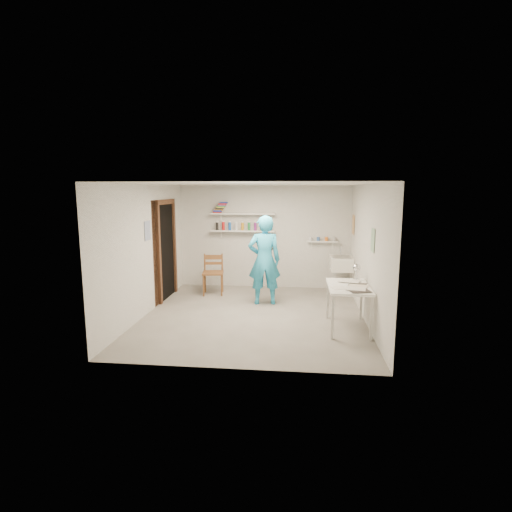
# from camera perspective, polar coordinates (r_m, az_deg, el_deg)

# --- Properties ---
(floor) EXTENTS (4.00, 4.50, 0.02)m
(floor) POSITION_cam_1_polar(r_m,az_deg,el_deg) (7.48, -0.33, -8.54)
(floor) COLOR slate
(floor) RESTS_ON ground
(ceiling) EXTENTS (4.00, 4.50, 0.02)m
(ceiling) POSITION_cam_1_polar(r_m,az_deg,el_deg) (7.11, -0.35, 10.34)
(ceiling) COLOR silver
(ceiling) RESTS_ON wall_back
(wall_back) EXTENTS (4.00, 0.02, 2.40)m
(wall_back) POSITION_cam_1_polar(r_m,az_deg,el_deg) (9.43, 1.20, 2.75)
(wall_back) COLOR silver
(wall_back) RESTS_ON ground
(wall_front) EXTENTS (4.00, 0.02, 2.40)m
(wall_front) POSITION_cam_1_polar(r_m,az_deg,el_deg) (5.00, -3.24, -3.30)
(wall_front) COLOR silver
(wall_front) RESTS_ON ground
(wall_left) EXTENTS (0.02, 4.50, 2.40)m
(wall_left) POSITION_cam_1_polar(r_m,az_deg,el_deg) (7.68, -15.41, 0.88)
(wall_left) COLOR silver
(wall_left) RESTS_ON ground
(wall_right) EXTENTS (0.02, 4.50, 2.40)m
(wall_right) POSITION_cam_1_polar(r_m,az_deg,el_deg) (7.25, 15.64, 0.37)
(wall_right) COLOR silver
(wall_right) RESTS_ON ground
(doorway_recess) EXTENTS (0.02, 0.90, 2.00)m
(doorway_recess) POSITION_cam_1_polar(r_m,az_deg,el_deg) (8.68, -12.71, 0.61)
(doorway_recess) COLOR black
(doorway_recess) RESTS_ON wall_left
(corridor_box) EXTENTS (1.40, 1.50, 2.10)m
(corridor_box) POSITION_cam_1_polar(r_m,az_deg,el_deg) (8.93, -17.04, 0.99)
(corridor_box) COLOR brown
(corridor_box) RESTS_ON ground
(door_lintel) EXTENTS (0.06, 1.05, 0.10)m
(door_lintel) POSITION_cam_1_polar(r_m,az_deg,el_deg) (8.58, -12.84, 7.55)
(door_lintel) COLOR brown
(door_lintel) RESTS_ON wall_left
(door_jamb_near) EXTENTS (0.06, 0.10, 2.00)m
(door_jamb_near) POSITION_cam_1_polar(r_m,az_deg,el_deg) (8.21, -13.69, 0.07)
(door_jamb_near) COLOR brown
(door_jamb_near) RESTS_ON ground
(door_jamb_far) EXTENTS (0.06, 0.10, 2.00)m
(door_jamb_far) POSITION_cam_1_polar(r_m,az_deg,el_deg) (9.14, -11.59, 1.09)
(door_jamb_far) COLOR brown
(door_jamb_far) RESTS_ON ground
(shelf_lower) EXTENTS (1.50, 0.22, 0.03)m
(shelf_lower) POSITION_cam_1_polar(r_m,az_deg,el_deg) (9.34, -1.93, 3.61)
(shelf_lower) COLOR white
(shelf_lower) RESTS_ON wall_back
(shelf_upper) EXTENTS (1.50, 0.22, 0.03)m
(shelf_upper) POSITION_cam_1_polar(r_m,az_deg,el_deg) (9.30, -1.94, 6.06)
(shelf_upper) COLOR white
(shelf_upper) RESTS_ON wall_back
(ledge_shelf) EXTENTS (0.70, 0.14, 0.03)m
(ledge_shelf) POSITION_cam_1_polar(r_m,az_deg,el_deg) (9.33, 9.45, 2.06)
(ledge_shelf) COLOR white
(ledge_shelf) RESTS_ON wall_back
(poster_left) EXTENTS (0.01, 0.28, 0.36)m
(poster_left) POSITION_cam_1_polar(r_m,az_deg,el_deg) (7.68, -15.23, 3.51)
(poster_left) COLOR #334C7F
(poster_left) RESTS_ON wall_left
(poster_right_a) EXTENTS (0.01, 0.34, 0.42)m
(poster_right_a) POSITION_cam_1_polar(r_m,az_deg,el_deg) (8.98, 13.73, 4.39)
(poster_right_a) COLOR #995933
(poster_right_a) RESTS_ON wall_right
(poster_right_b) EXTENTS (0.01, 0.30, 0.38)m
(poster_right_b) POSITION_cam_1_polar(r_m,az_deg,el_deg) (6.67, 16.34, 2.18)
(poster_right_b) COLOR #3F724C
(poster_right_b) RESTS_ON wall_right
(belfast_sink) EXTENTS (0.48, 0.60, 0.30)m
(belfast_sink) POSITION_cam_1_polar(r_m,az_deg,el_deg) (8.96, 12.10, -1.04)
(belfast_sink) COLOR white
(belfast_sink) RESTS_ON wall_right
(man) EXTENTS (0.72, 0.54, 1.80)m
(man) POSITION_cam_1_polar(r_m,az_deg,el_deg) (8.01, 1.20, -0.60)
(man) COLOR #2AA5D5
(man) RESTS_ON ground
(wall_clock) EXTENTS (0.33, 0.09, 0.32)m
(wall_clock) POSITION_cam_1_polar(r_m,az_deg,el_deg) (8.18, 1.60, 1.73)
(wall_clock) COLOR beige
(wall_clock) RESTS_ON man
(wooden_chair) EXTENTS (0.51, 0.49, 0.97)m
(wooden_chair) POSITION_cam_1_polar(r_m,az_deg,el_deg) (8.88, -6.16, -2.40)
(wooden_chair) COLOR brown
(wooden_chair) RESTS_ON ground
(work_table) EXTENTS (0.67, 1.11, 0.74)m
(work_table) POSITION_cam_1_polar(r_m,az_deg,el_deg) (6.86, 13.00, -7.14)
(work_table) COLOR white
(work_table) RESTS_ON ground
(desk_lamp) EXTENTS (0.14, 0.14, 0.14)m
(desk_lamp) POSITION_cam_1_polar(r_m,az_deg,el_deg) (7.18, 14.21, -1.60)
(desk_lamp) COLOR silver
(desk_lamp) RESTS_ON work_table
(spray_cans) EXTENTS (1.31, 0.06, 0.17)m
(spray_cans) POSITION_cam_1_polar(r_m,az_deg,el_deg) (9.33, -1.93, 4.22)
(spray_cans) COLOR black
(spray_cans) RESTS_ON shelf_lower
(book_stack) EXTENTS (0.34, 0.14, 0.25)m
(book_stack) POSITION_cam_1_polar(r_m,az_deg,el_deg) (9.38, -5.12, 6.92)
(book_stack) COLOR red
(book_stack) RESTS_ON shelf_upper
(ledge_pots) EXTENTS (0.48, 0.07, 0.09)m
(ledge_pots) POSITION_cam_1_polar(r_m,az_deg,el_deg) (9.32, 9.46, 2.42)
(ledge_pots) COLOR silver
(ledge_pots) RESTS_ON ledge_shelf
(papers) EXTENTS (0.30, 0.22, 0.02)m
(papers) POSITION_cam_1_polar(r_m,az_deg,el_deg) (6.76, 13.12, -4.03)
(papers) COLOR silver
(papers) RESTS_ON work_table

